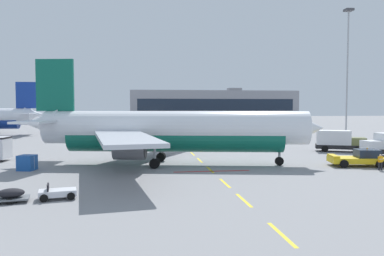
{
  "coord_description": "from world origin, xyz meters",
  "views": [
    {
      "loc": [
        10.69,
        -16.57,
        6.72
      ],
      "look_at": [
        17.1,
        30.64,
        4.03
      ],
      "focal_mm": 35.64,
      "sensor_mm": 36.0,
      "label": 1
    }
  ],
  "objects_px": {
    "airliner_foreground": "(170,131)",
    "uld_cargo_container": "(27,163)",
    "ground_power_truck": "(103,137)",
    "apron_light_mast_far": "(348,59)",
    "pushback_tug": "(359,158)",
    "ground_crew_worker": "(380,161)",
    "fuel_service_truck": "(339,141)"
  },
  "relations": [
    {
      "from": "airliner_foreground",
      "to": "apron_light_mast_far",
      "type": "bearing_deg",
      "value": 41.26
    },
    {
      "from": "ground_crew_worker",
      "to": "airliner_foreground",
      "type": "bearing_deg",
      "value": 162.61
    },
    {
      "from": "ground_power_truck",
      "to": "apron_light_mast_far",
      "type": "distance_m",
      "value": 57.98
    },
    {
      "from": "ground_power_truck",
      "to": "fuel_service_truck",
      "type": "bearing_deg",
      "value": -17.81
    },
    {
      "from": "ground_power_truck",
      "to": "uld_cargo_container",
      "type": "distance_m",
      "value": 23.42
    },
    {
      "from": "fuel_service_truck",
      "to": "uld_cargo_container",
      "type": "relative_size",
      "value": 3.83
    },
    {
      "from": "fuel_service_truck",
      "to": "uld_cargo_container",
      "type": "distance_m",
      "value": 42.73
    },
    {
      "from": "apron_light_mast_far",
      "to": "ground_crew_worker",
      "type": "bearing_deg",
      "value": -115.87
    },
    {
      "from": "pushback_tug",
      "to": "uld_cargo_container",
      "type": "bearing_deg",
      "value": 176.68
    },
    {
      "from": "ground_crew_worker",
      "to": "uld_cargo_container",
      "type": "height_order",
      "value": "ground_crew_worker"
    },
    {
      "from": "ground_power_truck",
      "to": "ground_crew_worker",
      "type": "height_order",
      "value": "ground_power_truck"
    },
    {
      "from": "pushback_tug",
      "to": "fuel_service_truck",
      "type": "relative_size",
      "value": 0.87
    },
    {
      "from": "fuel_service_truck",
      "to": "apron_light_mast_far",
      "type": "distance_m",
      "value": 37.2
    },
    {
      "from": "airliner_foreground",
      "to": "ground_crew_worker",
      "type": "height_order",
      "value": "airliner_foreground"
    },
    {
      "from": "airliner_foreground",
      "to": "uld_cargo_container",
      "type": "bearing_deg",
      "value": -173.24
    },
    {
      "from": "apron_light_mast_far",
      "to": "uld_cargo_container",
      "type": "bearing_deg",
      "value": -145.78
    },
    {
      "from": "uld_cargo_container",
      "to": "pushback_tug",
      "type": "bearing_deg",
      "value": -3.32
    },
    {
      "from": "ground_crew_worker",
      "to": "ground_power_truck",
      "type": "bearing_deg",
      "value": 138.44
    },
    {
      "from": "fuel_service_truck",
      "to": "ground_crew_worker",
      "type": "relative_size",
      "value": 4.34
    },
    {
      "from": "ground_crew_worker",
      "to": "uld_cargo_container",
      "type": "xyz_separation_m",
      "value": [
        -36.96,
        4.98,
        -0.17
      ]
    },
    {
      "from": "fuel_service_truck",
      "to": "ground_crew_worker",
      "type": "distance_m",
      "value": 16.84
    },
    {
      "from": "fuel_service_truck",
      "to": "ground_crew_worker",
      "type": "xyz_separation_m",
      "value": [
        -4.24,
        -16.28,
        -0.68
      ]
    },
    {
      "from": "fuel_service_truck",
      "to": "uld_cargo_container",
      "type": "bearing_deg",
      "value": -164.67
    },
    {
      "from": "airliner_foreground",
      "to": "fuel_service_truck",
      "type": "bearing_deg",
      "value": 20.09
    },
    {
      "from": "pushback_tug",
      "to": "apron_light_mast_far",
      "type": "bearing_deg",
      "value": 61.94
    },
    {
      "from": "pushback_tug",
      "to": "apron_light_mast_far",
      "type": "height_order",
      "value": "apron_light_mast_far"
    },
    {
      "from": "fuel_service_truck",
      "to": "apron_light_mast_far",
      "type": "height_order",
      "value": "apron_light_mast_far"
    },
    {
      "from": "apron_light_mast_far",
      "to": "pushback_tug",
      "type": "bearing_deg",
      "value": -118.06
    },
    {
      "from": "fuel_service_truck",
      "to": "uld_cargo_container",
      "type": "xyz_separation_m",
      "value": [
        -41.2,
        -11.3,
        -0.85
      ]
    },
    {
      "from": "ground_power_truck",
      "to": "uld_cargo_container",
      "type": "xyz_separation_m",
      "value": [
        -5.74,
        -22.69,
        -0.85
      ]
    },
    {
      "from": "pushback_tug",
      "to": "ground_crew_worker",
      "type": "height_order",
      "value": "pushback_tug"
    },
    {
      "from": "airliner_foreground",
      "to": "fuel_service_truck",
      "type": "relative_size",
      "value": 4.7
    }
  ]
}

